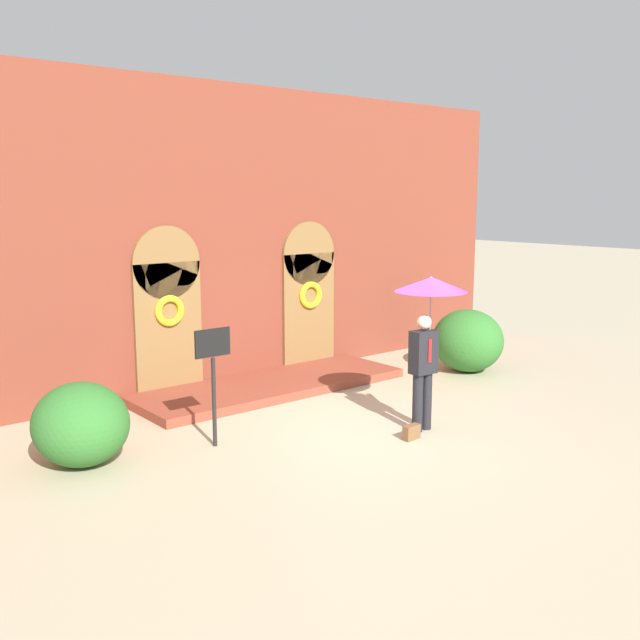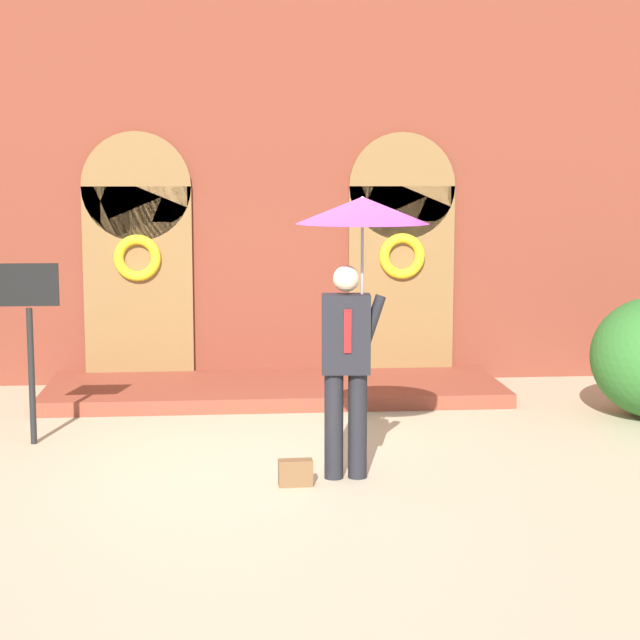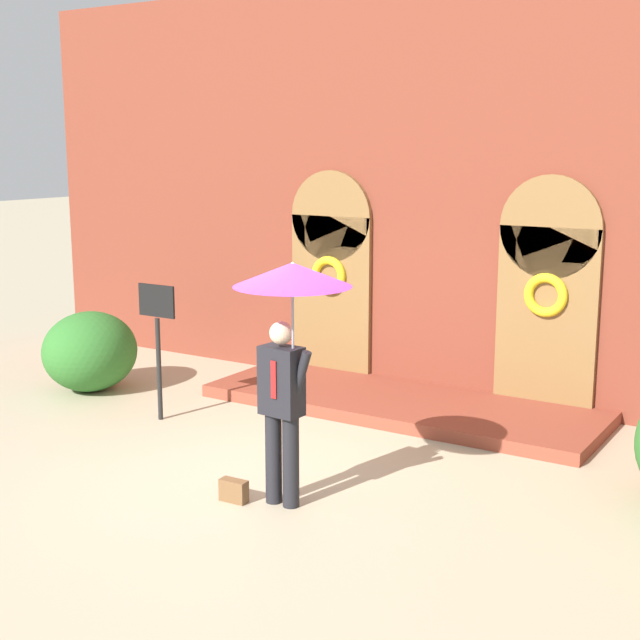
# 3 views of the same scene
# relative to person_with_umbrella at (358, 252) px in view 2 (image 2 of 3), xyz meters

# --- Properties ---
(ground_plane) EXTENTS (80.00, 80.00, 0.00)m
(ground_plane) POSITION_rel_person_with_umbrella_xyz_m (-0.54, 0.34, -1.91)
(ground_plane) COLOR tan
(building_facade) EXTENTS (14.00, 2.30, 5.60)m
(building_facade) POSITION_rel_person_with_umbrella_xyz_m (-0.54, 4.49, 0.77)
(building_facade) COLOR brown
(building_facade) RESTS_ON ground
(person_with_umbrella) EXTENTS (1.10, 1.10, 2.36)m
(person_with_umbrella) POSITION_rel_person_with_umbrella_xyz_m (0.00, 0.00, 0.00)
(person_with_umbrella) COLOR black
(person_with_umbrella) RESTS_ON ground
(handbag) EXTENTS (0.28, 0.13, 0.22)m
(handbag) POSITION_rel_person_with_umbrella_xyz_m (-0.53, -0.20, -1.80)
(handbag) COLOR brown
(handbag) RESTS_ON ground
(sign_post) EXTENTS (0.56, 0.06, 1.72)m
(sign_post) POSITION_rel_person_with_umbrella_xyz_m (-2.93, 1.41, -0.75)
(sign_post) COLOR black
(sign_post) RESTS_ON ground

